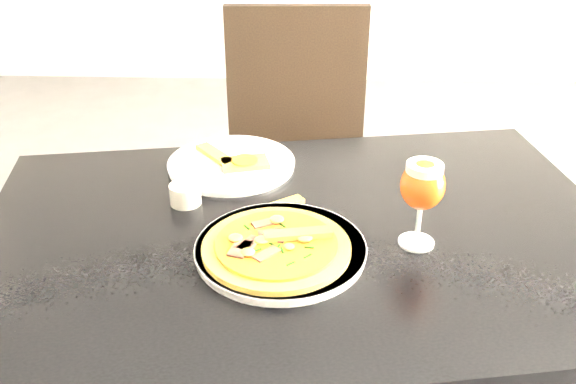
{
  "coord_description": "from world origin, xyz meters",
  "views": [
    {
      "loc": [
        -0.33,
        -1.01,
        1.4
      ],
      "look_at": [
        -0.36,
        0.0,
        0.83
      ],
      "focal_mm": 40.0,
      "sensor_mm": 36.0,
      "label": 1
    }
  ],
  "objects_px": {
    "pizza": "(277,246)",
    "beer_glass": "(423,186)",
    "dining_table": "(302,270)",
    "chair_far": "(296,160)"
  },
  "relations": [
    {
      "from": "dining_table",
      "to": "pizza",
      "type": "relative_size",
      "value": 5.07
    },
    {
      "from": "pizza",
      "to": "dining_table",
      "type": "bearing_deg",
      "value": 63.97
    },
    {
      "from": "dining_table",
      "to": "pizza",
      "type": "xyz_separation_m",
      "value": [
        -0.04,
        -0.09,
        0.11
      ]
    },
    {
      "from": "dining_table",
      "to": "pizza",
      "type": "bearing_deg",
      "value": -125.41
    },
    {
      "from": "chair_far",
      "to": "dining_table",
      "type": "bearing_deg",
      "value": -89.87
    },
    {
      "from": "chair_far",
      "to": "pizza",
      "type": "relative_size",
      "value": 3.73
    },
    {
      "from": "chair_far",
      "to": "beer_glass",
      "type": "xyz_separation_m",
      "value": [
        0.23,
        -0.77,
        0.34
      ]
    },
    {
      "from": "pizza",
      "to": "beer_glass",
      "type": "distance_m",
      "value": 0.27
    },
    {
      "from": "chair_far",
      "to": "pizza",
      "type": "xyz_separation_m",
      "value": [
        -0.02,
        -0.82,
        0.24
      ]
    },
    {
      "from": "beer_glass",
      "to": "chair_far",
      "type": "bearing_deg",
      "value": 106.84
    }
  ]
}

